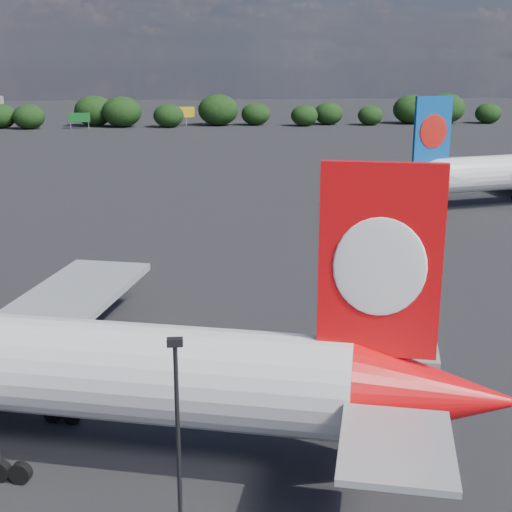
{
  "coord_description": "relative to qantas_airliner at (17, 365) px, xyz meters",
  "views": [
    {
      "loc": [
        11.83,
        -30.88,
        20.2
      ],
      "look_at": [
        16.0,
        12.0,
        8.0
      ],
      "focal_mm": 50.0,
      "sensor_mm": 36.0,
      "label": 1
    }
  ],
  "objects": [
    {
      "name": "ground",
      "position": [
        -2.82,
        56.15,
        -4.8
      ],
      "size": [
        500.0,
        500.0,
        0.0
      ],
      "primitive_type": "plane",
      "color": "black",
      "rests_on": "ground"
    },
    {
      "name": "qantas_airliner",
      "position": [
        0.0,
        0.0,
        0.0
      ],
      "size": [
        47.64,
        45.66,
        15.77
      ],
      "color": "silver",
      "rests_on": "ground"
    },
    {
      "name": "apron_lamp_post",
      "position": [
        8.44,
        -12.11,
        1.32
      ],
      "size": [
        0.55,
        0.3,
        10.94
      ],
      "color": "black",
      "rests_on": "ground"
    },
    {
      "name": "highway_sign",
      "position": [
        -20.82,
        172.15,
        -1.68
      ],
      "size": [
        6.0,
        0.3,
        4.5
      ],
      "color": "#136020",
      "rests_on": "ground"
    },
    {
      "name": "billboard_yellow",
      "position": [
        9.18,
        178.15,
        -0.93
      ],
      "size": [
        5.0,
        0.3,
        5.5
      ],
      "color": "yellow",
      "rests_on": "ground"
    },
    {
      "name": "horizon_treeline",
      "position": [
        -0.87,
        176.35,
        -0.76
      ],
      "size": [
        204.28,
        17.22,
        9.16
      ],
      "color": "black",
      "rests_on": "ground"
    }
  ]
}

